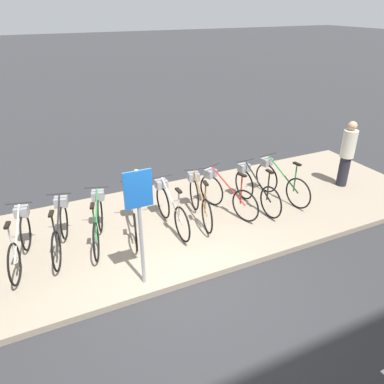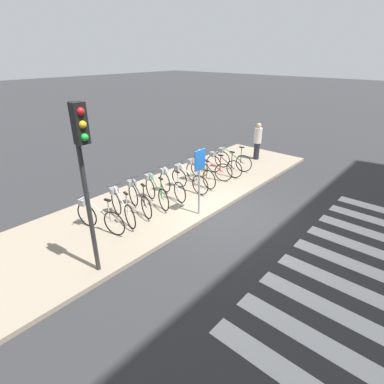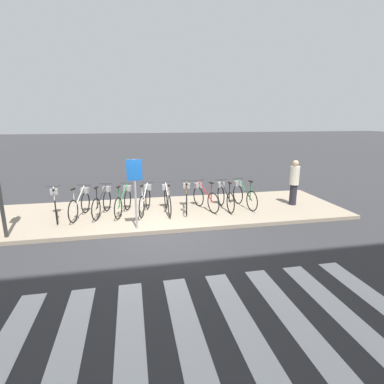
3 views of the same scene
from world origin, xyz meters
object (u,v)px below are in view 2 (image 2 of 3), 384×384
Objects in this scene: parked_bicycle_7 at (209,168)px; traffic_light at (83,159)px; parked_bicycle_4 at (171,184)px; parked_bicycle_9 at (231,159)px; parked_bicycle_0 at (97,215)px; sign_post at (200,171)px; parked_bicycle_2 at (138,197)px; parked_bicycle_5 at (187,178)px; parked_bicycle_1 at (121,206)px; parked_bicycle_8 at (222,164)px; pedestrian at (258,140)px; parked_bicycle_6 at (199,173)px; parked_bicycle_3 at (155,190)px.

traffic_light is (-5.95, -1.57, 2.23)m from parked_bicycle_7.
parked_bicycle_4 is 0.98× the size of parked_bicycle_9.
parked_bicycle_0 is 4.97m from parked_bicycle_7.
parked_bicycle_2 is at bearing 124.44° from sign_post.
traffic_light reaches higher than parked_bicycle_9.
parked_bicycle_0 is 3.64m from parked_bicycle_5.
sign_post reaches higher than parked_bicycle_4.
parked_bicycle_0 is 2.90m from traffic_light.
parked_bicycle_0 is at bearing 179.95° from parked_bicycle_9.
parked_bicycle_1 is 4.19m from parked_bicycle_7.
parked_bicycle_8 is 0.84× the size of sign_post.
traffic_light is at bearing -179.24° from sign_post.
pedestrian reaches higher than parked_bicycle_8.
parked_bicycle_1 and parked_bicycle_8 have the same top height.
parked_bicycle_9 is at bearing 21.32° from sign_post.
parked_bicycle_7 is 3.01m from sign_post.
parked_bicycle_6 is 0.64m from parked_bicycle_7.
sign_post is at bearing -166.55° from pedestrian.
traffic_light is (-4.61, -1.50, 2.23)m from parked_bicycle_5.
parked_bicycle_0 and parked_bicycle_3 have the same top height.
parked_bicycle_2 is 1.42m from parked_bicycle_4.
parked_bicycle_5 is at bearing 53.39° from sign_post.
traffic_light reaches higher than sign_post.
parked_bicycle_9 is at bearing -0.64° from parked_bicycle_2.
parked_bicycle_6 is 2.11m from parked_bicycle_9.
parked_bicycle_0 is 4.33m from parked_bicycle_6.
parked_bicycle_8 is at bearing 178.81° from pedestrian.
sign_post is (3.53, 0.05, -1.29)m from traffic_light.
parked_bicycle_2 is at bearing 1.92° from parked_bicycle_0.
traffic_light is at bearing -168.09° from parked_bicycle_9.
parked_bicycle_2 is 4.23m from parked_bicycle_8.
pedestrian is 5.99m from sign_post.
sign_post reaches higher than parked_bicycle_2.
parked_bicycle_8 is 2.69m from pedestrian.
parked_bicycle_7 is at bearing 0.01° from parked_bicycle_0.
pedestrian reaches higher than parked_bicycle_3.
parked_bicycle_9 is at bearing 0.17° from parked_bicycle_6.
parked_bicycle_0 and parked_bicycle_2 have the same top height.
parked_bicycle_1 is 1.02× the size of parked_bicycle_7.
parked_bicycle_9 is 4.28m from sign_post.
parked_bicycle_5 is 1.34m from parked_bicycle_7.
parked_bicycle_5 is at bearing -7.94° from parked_bicycle_4.
parked_bicycle_9 is 1.01× the size of pedestrian.
parked_bicycle_3 is at bearing -2.21° from parked_bicycle_2.
parked_bicycle_2 and parked_bicycle_5 have the same top height.
parked_bicycle_0 is 1.01× the size of parked_bicycle_2.
parked_bicycle_0 is 8.38m from pedestrian.
parked_bicycle_8 is (2.81, -0.12, 0.00)m from parked_bicycle_4.
traffic_light is at bearing -146.55° from parked_bicycle_2.
parked_bicycle_3 is at bearing -178.94° from parked_bicycle_4.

